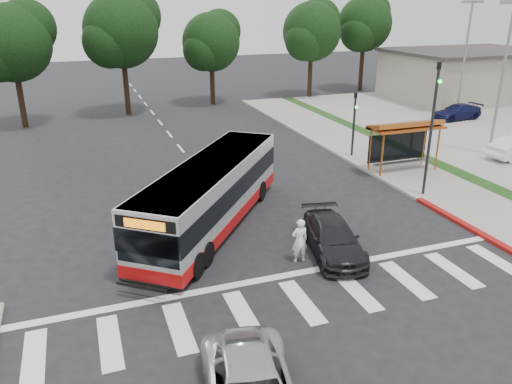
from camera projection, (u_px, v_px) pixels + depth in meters
name	position (u px, v px, depth m)	size (l,w,h in m)	color
ground	(251.00, 237.00, 20.48)	(140.00, 140.00, 0.00)	black
sidewalk_east	(375.00, 156.00, 30.96)	(4.00, 40.00, 0.12)	gray
curb_east	(347.00, 159.00, 30.32)	(0.30, 40.00, 0.15)	#9E9991
curb_east_red	(462.00, 224.00, 21.54)	(0.32, 6.00, 0.15)	maroon
parking_lot	(502.00, 133.00, 36.51)	(18.00, 36.00, 0.10)	gray
commercial_building	(467.00, 76.00, 48.49)	(14.00, 10.00, 4.40)	#A59A8A
building_roof_cap	(471.00, 51.00, 47.65)	(14.60, 10.60, 0.30)	#383330
crosswalk_ladder	(302.00, 302.00, 16.08)	(18.00, 2.60, 0.01)	silver
bus_shelter	(405.00, 131.00, 27.53)	(4.20, 1.60, 2.86)	#A7501B
traffic_signal_ne_tall	(433.00, 119.00, 23.43)	(0.18, 0.37, 6.50)	black
traffic_signal_ne_short	(354.00, 118.00, 30.08)	(0.18, 0.37, 4.00)	black
lot_light_front	(505.00, 58.00, 29.32)	(1.90, 0.35, 9.01)	gray
lot_light_mid	(467.00, 43.00, 40.00)	(1.90, 0.35, 9.01)	gray
tree_ne_a	(312.00, 31.00, 47.91)	(6.16, 5.74, 9.30)	black
tree_ne_b	(365.00, 23.00, 51.69)	(6.16, 5.74, 10.02)	black
tree_north_a	(122.00, 29.00, 40.28)	(6.60, 6.15, 10.17)	black
tree_north_b	(212.00, 41.00, 45.00)	(5.72, 5.33, 8.43)	black
tree_north_c	(13.00, 42.00, 36.21)	(6.16, 5.74, 9.30)	black
transit_bus	(211.00, 196.00, 21.00)	(2.36, 10.90, 2.82)	#B5B7BA
pedestrian	(300.00, 241.00, 18.27)	(0.63, 0.41, 1.72)	white
dark_sedan	(333.00, 238.00, 18.99)	(1.77, 4.35, 1.26)	black
parked_car_3	(457.00, 112.00, 40.13)	(1.70, 4.17, 1.21)	#121541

